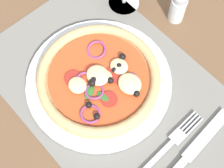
{
  "coord_description": "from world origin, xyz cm",
  "views": [
    {
      "loc": [
        17.5,
        -16.86,
        56.47
      ],
      "look_at": [
        -1.06,
        0.0,
        2.53
      ],
      "focal_mm": 53.88,
      "sensor_mm": 36.0,
      "label": 1
    }
  ],
  "objects_px": {
    "fork": "(168,146)",
    "knife": "(192,152)",
    "pepper_shaker": "(178,8)",
    "plate": "(99,82)",
    "pizza": "(99,78)"
  },
  "relations": [
    {
      "from": "fork",
      "to": "knife",
      "type": "relative_size",
      "value": 0.9
    },
    {
      "from": "knife",
      "to": "pepper_shaker",
      "type": "distance_m",
      "value": 0.28
    },
    {
      "from": "plate",
      "to": "fork",
      "type": "relative_size",
      "value": 1.47
    },
    {
      "from": "fork",
      "to": "knife",
      "type": "height_order",
      "value": "knife"
    },
    {
      "from": "fork",
      "to": "pizza",
      "type": "bearing_deg",
      "value": 91.43
    },
    {
      "from": "knife",
      "to": "pepper_shaker",
      "type": "bearing_deg",
      "value": 45.2
    },
    {
      "from": "pizza",
      "to": "fork",
      "type": "bearing_deg",
      "value": 2.85
    },
    {
      "from": "pizza",
      "to": "knife",
      "type": "distance_m",
      "value": 0.2
    },
    {
      "from": "plate",
      "to": "fork",
      "type": "bearing_deg",
      "value": 2.94
    },
    {
      "from": "plate",
      "to": "knife",
      "type": "bearing_deg",
      "value": 8.86
    },
    {
      "from": "pizza",
      "to": "fork",
      "type": "xyz_separation_m",
      "value": [
        0.17,
        0.01,
        -0.02
      ]
    },
    {
      "from": "fork",
      "to": "pepper_shaker",
      "type": "distance_m",
      "value": 0.27
    },
    {
      "from": "pepper_shaker",
      "to": "knife",
      "type": "bearing_deg",
      "value": -41.02
    },
    {
      "from": "pizza",
      "to": "plate",
      "type": "bearing_deg",
      "value": -163.1
    },
    {
      "from": "plate",
      "to": "pizza",
      "type": "xyz_separation_m",
      "value": [
        0.0,
        0.0,
        0.02
      ]
    }
  ]
}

